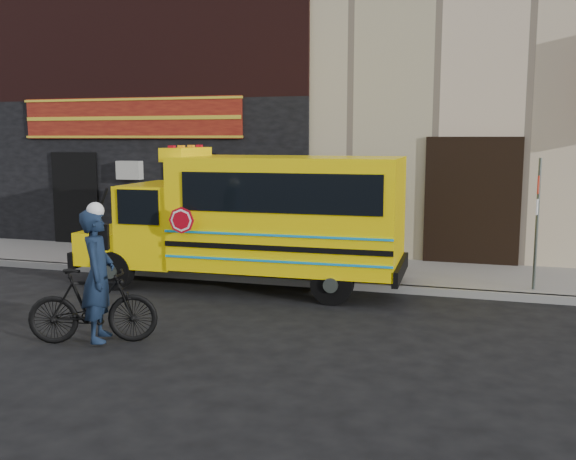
% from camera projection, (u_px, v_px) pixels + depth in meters
% --- Properties ---
extents(ground, '(120.00, 120.00, 0.00)m').
position_uv_depth(ground, '(229.00, 316.00, 11.35)').
color(ground, black).
rests_on(ground, ground).
extents(curb, '(40.00, 0.20, 0.15)m').
position_uv_depth(curb, '(274.00, 281.00, 13.80)').
color(curb, gray).
rests_on(curb, ground).
extents(sidewalk, '(40.00, 3.00, 0.15)m').
position_uv_depth(sidewalk, '(294.00, 267.00, 15.22)').
color(sidewalk, gray).
rests_on(sidewalk, ground).
extents(building, '(20.00, 10.70, 12.00)m').
position_uv_depth(building, '(348.00, 43.00, 20.40)').
color(building, '#C9B397').
rests_on(building, sidewalk).
extents(school_bus, '(6.95, 2.52, 2.92)m').
position_uv_depth(school_bus, '(258.00, 216.00, 13.29)').
color(school_bus, black).
rests_on(school_bus, ground).
extents(sign_pole, '(0.08, 0.24, 2.74)m').
position_uv_depth(sign_pole, '(537.00, 220.00, 12.49)').
color(sign_pole, '#444D46').
rests_on(sign_pole, ground).
extents(bicycle, '(2.01, 1.22, 1.17)m').
position_uv_depth(bicycle, '(93.00, 306.00, 9.77)').
color(bicycle, black).
rests_on(bicycle, ground).
extents(cyclist, '(0.71, 0.86, 2.01)m').
position_uv_depth(cyclist, '(98.00, 279.00, 9.72)').
color(cyclist, '#111E33').
rests_on(cyclist, ground).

